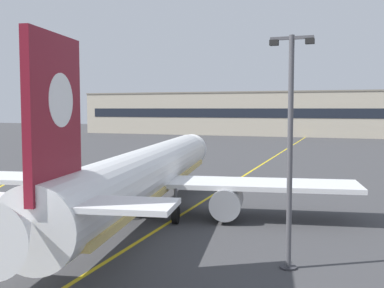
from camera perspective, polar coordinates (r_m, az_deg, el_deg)
The scene contains 6 objects.
ground_plane at distance 24.86m, azimuth -15.48°, elevation -15.57°, with size 400.00×400.00×0.00m, color #3D3D3F.
taxiway_centreline at distance 51.50m, azimuth 4.46°, elevation -5.05°, with size 0.30×180.00×0.01m, color yellow.
airliner_foreground at distance 36.43m, azimuth -5.45°, elevation -3.61°, with size 32.33×41.28×11.65m.
apron_lamp_post at distance 24.66m, azimuth 11.87°, elevation -0.48°, with size 2.24×0.90×12.13m.
safety_cone_by_nose_gear at distance 52.17m, azimuth 3.71°, elevation -4.64°, with size 0.44×0.44×0.55m.
terminal_building at distance 145.49m, azimuth 15.41°, elevation 3.58°, with size 155.38×12.40×13.63m.
Camera 1 is at (13.79, -18.90, 8.40)m, focal length 43.74 mm.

